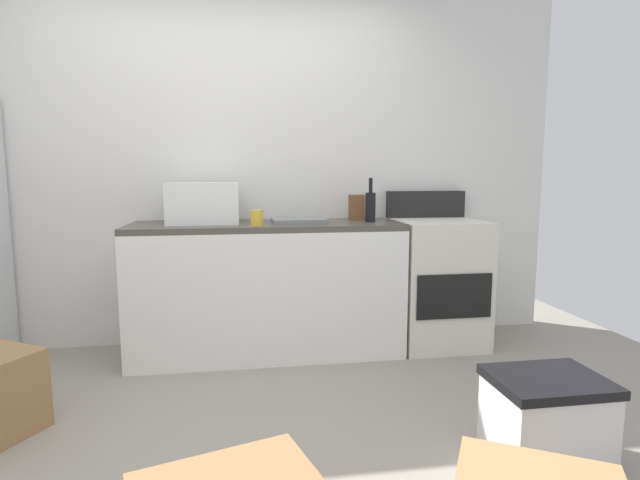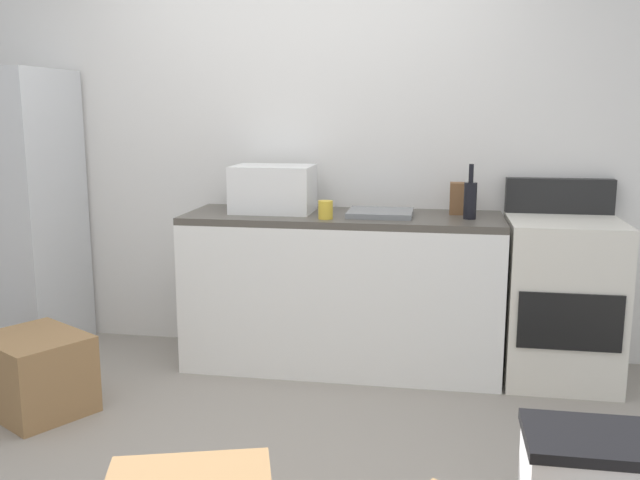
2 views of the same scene
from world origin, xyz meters
name	(u,v)px [view 2 (image 2 of 2)]	position (x,y,z in m)	size (l,w,h in m)	color
ground_plane	(235,458)	(0.00, 0.00, 0.00)	(6.00, 6.00, 0.00)	gray
wall_back	(303,141)	(0.00, 1.55, 1.30)	(5.00, 0.10, 2.60)	silver
kitchen_counter	(342,291)	(0.30, 1.20, 0.45)	(1.80, 0.60, 0.90)	white
refrigerator	(11,213)	(-1.75, 1.15, 0.86)	(0.68, 0.66, 1.72)	silver
stove_oven	(561,297)	(1.52, 1.21, 0.47)	(0.60, 0.61, 1.10)	silver
microwave	(273,189)	(-0.11, 1.23, 1.04)	(0.46, 0.34, 0.27)	white
sink_basin	(380,213)	(0.52, 1.19, 0.92)	(0.36, 0.32, 0.03)	slate
wine_bottle	(470,199)	(1.01, 1.15, 1.01)	(0.07, 0.07, 0.30)	black
coffee_mug	(326,210)	(0.23, 1.02, 0.95)	(0.08, 0.08, 0.10)	gold
knife_block	(459,198)	(0.95, 1.32, 0.99)	(0.10, 0.10, 0.18)	brown
cardboard_box_large	(37,373)	(-1.11, 0.30, 0.20)	(0.49, 0.41, 0.39)	olive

